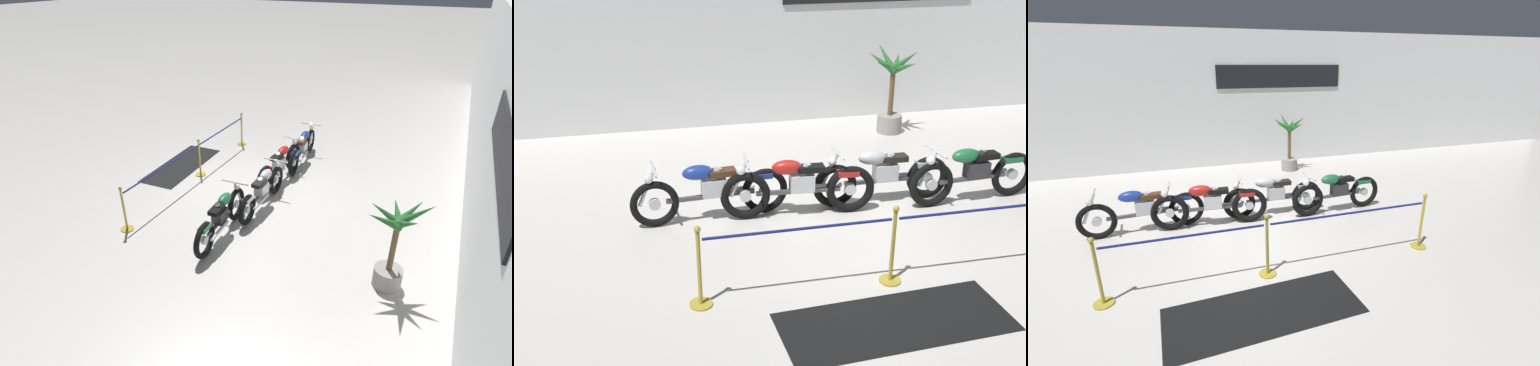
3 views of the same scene
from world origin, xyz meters
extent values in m
plane|color=silver|center=(0.00, 0.00, 0.00)|extent=(120.00, 120.00, 0.00)
cube|color=white|center=(0.00, 5.12, 2.10)|extent=(28.00, 0.25, 4.20)
torus|color=black|center=(-2.89, 0.65, 0.36)|extent=(0.72, 0.16, 0.72)
torus|color=black|center=(-1.23, 0.77, 0.36)|extent=(0.72, 0.16, 0.72)
cylinder|color=silver|center=(-2.89, 0.65, 0.36)|extent=(0.18, 0.09, 0.17)
cylinder|color=silver|center=(-1.23, 0.77, 0.36)|extent=(0.18, 0.09, 0.17)
cylinder|color=silver|center=(-2.98, 0.65, 0.64)|extent=(0.31, 0.08, 0.59)
cube|color=silver|center=(-2.01, 0.72, 0.52)|extent=(0.37, 0.25, 0.26)
cylinder|color=silver|center=(-2.05, 0.71, 0.72)|extent=(0.19, 0.12, 0.24)
cylinder|color=silver|center=(-1.96, 0.72, 0.72)|extent=(0.19, 0.12, 0.24)
cylinder|color=silver|center=(-1.72, 0.88, 0.38)|extent=(0.70, 0.12, 0.07)
cube|color=#47474C|center=(-2.06, 0.71, 0.38)|extent=(1.33, 0.15, 0.06)
ellipsoid|color=navy|center=(-2.24, 0.70, 0.78)|extent=(0.47, 0.25, 0.22)
cube|color=#4C2D19|center=(-1.88, 0.73, 0.74)|extent=(0.41, 0.23, 0.09)
cube|color=navy|center=(-1.28, 0.77, 0.62)|extent=(0.33, 0.18, 0.08)
cylinder|color=silver|center=(-2.87, 0.66, 0.91)|extent=(0.08, 0.62, 0.04)
sphere|color=silver|center=(-2.95, 0.65, 0.77)|extent=(0.14, 0.14, 0.14)
torus|color=black|center=(-1.55, 0.62, 0.37)|extent=(0.76, 0.18, 0.75)
torus|color=black|center=(0.05, 0.51, 0.37)|extent=(0.76, 0.18, 0.75)
cylinder|color=silver|center=(-1.55, 0.62, 0.37)|extent=(0.18, 0.09, 0.17)
cylinder|color=silver|center=(0.05, 0.51, 0.37)|extent=(0.18, 0.09, 0.17)
cylinder|color=silver|center=(-1.64, 0.62, 0.66)|extent=(0.31, 0.08, 0.59)
cube|color=silver|center=(-0.70, 0.56, 0.53)|extent=(0.37, 0.24, 0.26)
cylinder|color=silver|center=(-0.74, 0.56, 0.73)|extent=(0.19, 0.12, 0.24)
cylinder|color=silver|center=(-0.66, 0.56, 0.73)|extent=(0.19, 0.12, 0.24)
cylinder|color=silver|center=(-0.39, 0.68, 0.39)|extent=(0.70, 0.12, 0.07)
cube|color=#47474C|center=(-0.75, 0.56, 0.39)|extent=(1.29, 0.15, 0.06)
ellipsoid|color=#B21E19|center=(-0.93, 0.58, 0.79)|extent=(0.47, 0.25, 0.22)
cube|color=black|center=(-0.57, 0.55, 0.75)|extent=(0.41, 0.23, 0.09)
cube|color=#B21E19|center=(0.00, 0.51, 0.64)|extent=(0.33, 0.18, 0.08)
cylinder|color=silver|center=(-1.53, 0.62, 0.92)|extent=(0.08, 0.62, 0.04)
sphere|color=silver|center=(-1.61, 0.62, 0.78)|extent=(0.14, 0.14, 0.14)
torus|color=black|center=(-0.13, 0.73, 0.35)|extent=(0.70, 0.13, 0.70)
torus|color=black|center=(1.42, 0.73, 0.35)|extent=(0.70, 0.13, 0.70)
cylinder|color=silver|center=(-0.13, 0.73, 0.35)|extent=(0.16, 0.08, 0.16)
cylinder|color=silver|center=(1.42, 0.73, 0.35)|extent=(0.16, 0.08, 0.16)
cylinder|color=silver|center=(-0.22, 0.73, 0.63)|extent=(0.30, 0.06, 0.59)
cube|color=silver|center=(0.70, 0.73, 0.51)|extent=(0.36, 0.22, 0.26)
cylinder|color=silver|center=(0.65, 0.73, 0.71)|extent=(0.18, 0.11, 0.24)
cylinder|color=silver|center=(0.74, 0.73, 0.71)|extent=(0.18, 0.11, 0.24)
cylinder|color=silver|center=(1.00, 0.87, 0.37)|extent=(0.70, 0.07, 0.07)
cube|color=#47474C|center=(0.65, 0.73, 0.37)|extent=(1.23, 0.06, 0.06)
ellipsoid|color=#B7BABF|center=(0.47, 0.73, 0.77)|extent=(0.46, 0.22, 0.22)
cube|color=black|center=(0.83, 0.73, 0.73)|extent=(0.40, 0.20, 0.09)
cube|color=#B7BABF|center=(1.37, 0.73, 0.59)|extent=(0.32, 0.16, 0.08)
cylinder|color=silver|center=(-0.11, 0.73, 0.90)|extent=(0.04, 0.62, 0.04)
sphere|color=silver|center=(-0.19, 0.73, 0.76)|extent=(0.14, 0.14, 0.14)
torus|color=black|center=(1.33, 0.41, 0.37)|extent=(0.74, 0.17, 0.74)
torus|color=black|center=(2.78, 0.51, 0.37)|extent=(0.74, 0.17, 0.74)
cylinder|color=silver|center=(1.33, 0.41, 0.37)|extent=(0.18, 0.09, 0.17)
cylinder|color=silver|center=(2.78, 0.51, 0.37)|extent=(0.18, 0.09, 0.17)
cylinder|color=silver|center=(1.24, 0.40, 0.65)|extent=(0.31, 0.08, 0.59)
cube|color=#2D2D30|center=(2.11, 0.46, 0.53)|extent=(0.37, 0.24, 0.26)
cylinder|color=#2D2D30|center=(2.07, 0.46, 0.73)|extent=(0.19, 0.12, 0.24)
cylinder|color=#2D2D30|center=(2.15, 0.47, 0.73)|extent=(0.19, 0.12, 0.24)
cylinder|color=silver|center=(2.40, 0.62, 0.39)|extent=(0.70, 0.12, 0.07)
cube|color=#47474C|center=(2.06, 0.46, 0.39)|extent=(1.16, 0.14, 0.06)
ellipsoid|color=#1E6B38|center=(1.88, 0.45, 0.79)|extent=(0.47, 0.25, 0.22)
cube|color=black|center=(2.24, 0.47, 0.75)|extent=(0.41, 0.23, 0.09)
cube|color=#1E6B38|center=(2.73, 0.51, 0.63)|extent=(0.33, 0.18, 0.08)
cylinder|color=silver|center=(1.35, 0.41, 0.92)|extent=(0.08, 0.62, 0.04)
sphere|color=silver|center=(1.27, 0.40, 0.78)|extent=(0.14, 0.14, 0.14)
cylinder|color=gray|center=(2.06, 3.85, 0.18)|extent=(0.50, 0.50, 0.37)
cylinder|color=brown|center=(2.06, 3.85, 0.85)|extent=(0.10, 0.10, 0.96)
cone|color=#286B2D|center=(2.29, 3.84, 1.48)|extent=(0.60, 0.18, 0.48)
cone|color=#286B2D|center=(2.18, 3.99, 1.43)|extent=(0.41, 0.44, 0.44)
cone|color=#286B2D|center=(1.98, 4.09, 1.51)|extent=(0.31, 0.64, 0.59)
cone|color=#286B2D|center=(1.85, 3.98, 1.45)|extent=(0.58, 0.47, 0.49)
cone|color=#286B2D|center=(1.85, 3.79, 1.42)|extent=(0.56, 0.32, 0.38)
cone|color=#286B2D|center=(2.00, 3.63, 1.43)|extent=(0.25, 0.57, 0.42)
cone|color=#286B2D|center=(2.20, 3.64, 1.40)|extent=(0.41, 0.59, 0.44)
cylinder|color=gold|center=(-2.49, -1.49, 0.01)|extent=(0.28, 0.28, 0.03)
cylinder|color=gold|center=(-2.49, -1.49, 0.50)|extent=(0.05, 0.05, 0.95)
sphere|color=gold|center=(-2.49, -1.49, 1.01)|extent=(0.08, 0.08, 0.08)
cylinder|color=navy|center=(-1.29, -1.49, 0.88)|extent=(2.29, 0.04, 0.04)
cylinder|color=navy|center=(1.34, -1.49, 0.88)|extent=(2.76, 0.04, 0.04)
cylinder|color=gold|center=(-0.10, -1.49, 0.01)|extent=(0.28, 0.28, 0.03)
cylinder|color=gold|center=(-0.10, -1.49, 0.50)|extent=(0.05, 0.05, 0.95)
sphere|color=gold|center=(-0.10, -1.49, 1.01)|extent=(0.08, 0.08, 0.08)
cube|color=black|center=(-0.37, -2.31, 0.00)|extent=(2.74, 1.20, 0.01)
camera|label=1|loc=(7.93, 4.17, 5.01)|focal=28.00mm
camera|label=2|loc=(-3.07, -7.88, 4.40)|focal=45.00mm
camera|label=3|loc=(-1.28, -6.06, 3.20)|focal=24.00mm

